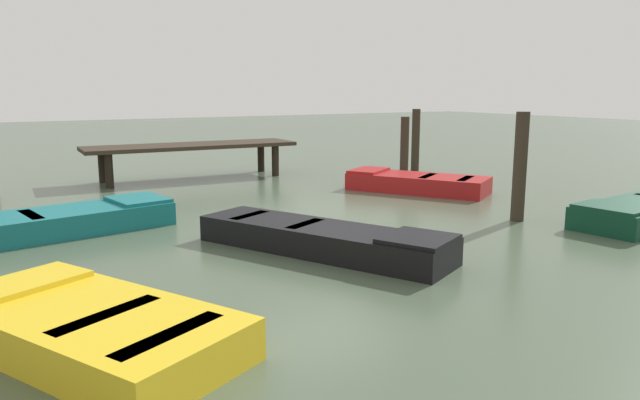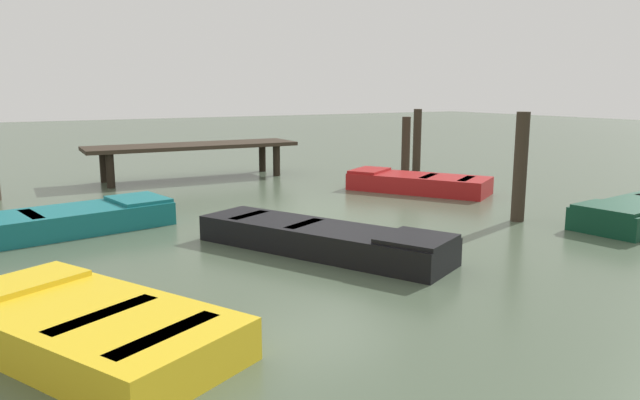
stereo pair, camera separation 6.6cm
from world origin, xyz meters
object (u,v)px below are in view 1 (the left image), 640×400
object	(u,v)px
rowboat_black	(324,238)
rowboat_red	(416,183)
rowboat_teal	(53,222)
mooring_piling_near_left	(416,140)
rowboat_yellow	(90,327)
dock_segment	(191,148)
mooring_piling_near_right	(405,146)
mooring_piling_far_right	(520,167)

from	to	relation	value
rowboat_black	rowboat_red	world-z (taller)	same
rowboat_teal	mooring_piling_near_left	world-z (taller)	mooring_piling_near_left
rowboat_black	rowboat_yellow	distance (m)	4.03
rowboat_black	mooring_piling_near_left	distance (m)	9.52
rowboat_red	mooring_piling_near_left	distance (m)	3.80
rowboat_black	rowboat_yellow	world-z (taller)	same
rowboat_red	rowboat_teal	distance (m)	8.02
dock_segment	rowboat_red	size ratio (longest dim) A/B	1.65
rowboat_red	mooring_piling_near_right	size ratio (longest dim) A/B	2.07
mooring_piling_far_right	mooring_piling_near_right	distance (m)	6.04
rowboat_red	mooring_piling_far_right	xyz separation A→B (m)	(-0.45, -3.45, 0.79)
rowboat_teal	mooring_piling_near_left	xyz separation A→B (m)	(10.37, 3.16, 0.70)
rowboat_black	rowboat_red	xyz separation A→B (m)	(4.67, 3.49, 0.00)
rowboat_black	rowboat_red	distance (m)	5.83
mooring_piling_far_right	mooring_piling_near_right	bearing A→B (deg)	71.70
dock_segment	rowboat_black	xyz separation A→B (m)	(-0.73, -8.15, -0.62)
dock_segment	mooring_piling_near_left	xyz separation A→B (m)	(6.29, -1.76, 0.08)
rowboat_black	rowboat_teal	bearing A→B (deg)	-159.34
rowboat_black	mooring_piling_near_left	size ratio (longest dim) A/B	2.23
mooring_piling_near_right	rowboat_teal	bearing A→B (deg)	-164.96
rowboat_teal	rowboat_yellow	size ratio (longest dim) A/B	1.23
rowboat_yellow	rowboat_black	bearing A→B (deg)	-90.00
dock_segment	mooring_piling_near_left	size ratio (longest dim) A/B	3.08
rowboat_teal	mooring_piling_far_right	size ratio (longest dim) A/B	2.04
rowboat_yellow	mooring_piling_near_right	world-z (taller)	mooring_piling_near_right
rowboat_black	mooring_piling_near_left	bearing A→B (deg)	106.99
rowboat_teal	mooring_piling_far_right	world-z (taller)	mooring_piling_far_right
mooring_piling_near_right	dock_segment	bearing A→B (deg)	156.23
mooring_piling_far_right	mooring_piling_near_left	size ratio (longest dim) A/B	1.10
rowboat_black	mooring_piling_far_right	distance (m)	4.29
dock_segment	rowboat_yellow	distance (m)	10.86
mooring_piling_near_left	rowboat_red	bearing A→B (deg)	-128.98
rowboat_teal	dock_segment	bearing A→B (deg)	40.66
rowboat_black	rowboat_teal	size ratio (longest dim) A/B	1.00
rowboat_red	mooring_piling_far_right	world-z (taller)	mooring_piling_far_right
mooring_piling_near_right	rowboat_yellow	bearing A→B (deg)	-142.17
rowboat_black	rowboat_teal	world-z (taller)	same
mooring_piling_near_right	rowboat_red	bearing A→B (deg)	-122.27
mooring_piling_near_right	mooring_piling_near_left	bearing A→B (deg)	34.20
rowboat_black	mooring_piling_far_right	size ratio (longest dim) A/B	2.03
dock_segment	rowboat_black	world-z (taller)	dock_segment
rowboat_teal	mooring_piling_near_right	size ratio (longest dim) A/B	2.48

